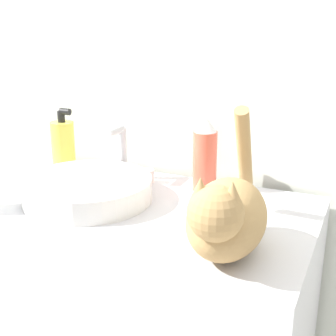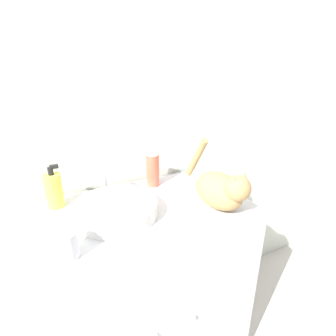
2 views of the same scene
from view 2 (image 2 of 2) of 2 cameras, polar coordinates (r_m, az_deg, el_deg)
name	(u,v)px [view 2 (image 2 of 2)]	position (r m, az deg, el deg)	size (l,w,h in m)	color
wall_back	(117,88)	(1.17, -10.98, 16.64)	(6.00, 0.05, 2.50)	silver
vanity_cabinet	(149,288)	(1.29, -4.08, -24.54)	(0.79, 0.50, 0.83)	silver
sink_basin	(116,209)	(0.98, -11.22, -8.76)	(0.30, 0.30, 0.05)	white
faucet	(104,184)	(1.10, -13.67, -3.42)	(0.18, 0.08, 0.15)	silver
cat	(221,189)	(1.01, 11.41, -4.49)	(0.16, 0.35, 0.25)	tan
soap_bottle	(54,190)	(1.09, -23.57, -4.43)	(0.06, 0.06, 0.17)	#EADB4C
spray_bottle	(153,167)	(1.17, -3.35, 0.22)	(0.06, 0.06, 0.18)	#EF6047
cup	(66,245)	(0.82, -21.38, -15.35)	(0.07, 0.07, 0.08)	white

